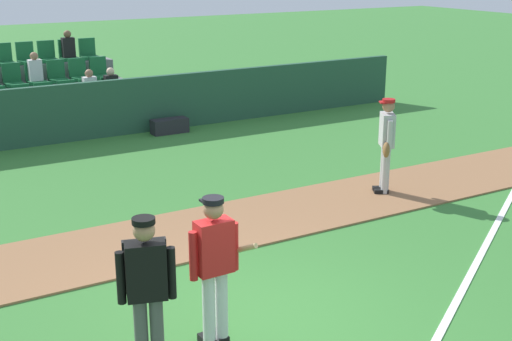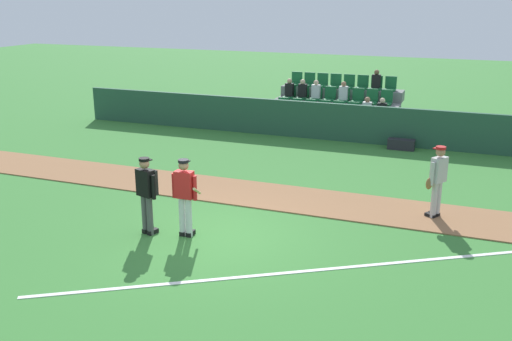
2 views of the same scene
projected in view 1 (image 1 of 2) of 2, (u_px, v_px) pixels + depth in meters
name	position (u px, v px, depth m)	size (l,w,h in m)	color
ground_plane	(252.00, 325.00, 8.23)	(80.00, 80.00, 0.00)	#387A33
infield_dirt_path	(157.00, 240.00, 10.64)	(28.00, 1.96, 0.03)	#936642
foul_line_chalk	(466.00, 283.00, 9.25)	(12.00, 0.10, 0.01)	white
dugout_fence	(45.00, 115.00, 15.90)	(20.00, 0.16, 1.36)	#234C38
stadium_bleachers	(27.00, 103.00, 17.46)	(5.00, 2.95, 2.30)	slate
batter_red_jersey	(215.00, 266.00, 7.51)	(0.70, 0.77, 1.76)	silver
umpire_home_plate	(147.00, 288.00, 6.95)	(0.57, 0.39, 1.76)	#4C4C4C
runner_grey_jersey	(386.00, 143.00, 12.48)	(0.47, 0.59, 1.76)	#B2B2B2
equipment_bag	(170.00, 126.00, 17.05)	(0.90, 0.36, 0.36)	#232328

